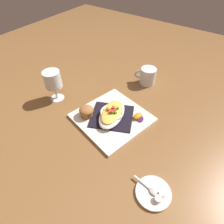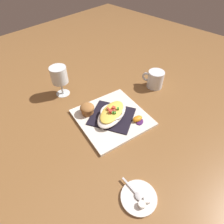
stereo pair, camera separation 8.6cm
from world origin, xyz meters
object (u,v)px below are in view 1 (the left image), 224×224
(coffee_mug, at_px, (147,77))
(creamer_cup_1, at_px, (162,194))
(orange_garnish, at_px, (138,117))
(stemmed_glass, at_px, (53,81))
(gratin_dish, at_px, (112,113))
(spoon, at_px, (152,190))
(creamer_saucer, at_px, (153,193))
(muffin, at_px, (86,111))
(square_plate, at_px, (112,118))
(creamer_cup_0, at_px, (158,199))

(coffee_mug, relative_size, creamer_cup_1, 4.85)
(orange_garnish, distance_m, stemmed_glass, 0.44)
(gratin_dish, distance_m, spoon, 0.37)
(orange_garnish, height_order, creamer_saucer, orange_garnish)
(orange_garnish, height_order, spoon, orange_garnish)
(muffin, relative_size, spoon, 0.67)
(gratin_dish, relative_size, orange_garnish, 3.57)
(gratin_dish, distance_m, creamer_cup_1, 0.39)
(creamer_cup_1, bearing_deg, orange_garnish, -137.18)
(square_plate, distance_m, gratin_dish, 0.03)
(creamer_cup_1, bearing_deg, square_plate, -119.85)
(creamer_saucer, distance_m, creamer_cup_0, 0.03)
(creamer_cup_0, bearing_deg, gratin_dish, -122.97)
(spoon, bearing_deg, gratin_dish, -123.33)
(stemmed_glass, height_order, spoon, stemmed_glass)
(muffin, bearing_deg, gratin_dish, 121.69)
(creamer_saucer, bearing_deg, square_plate, -122.89)
(creamer_cup_0, bearing_deg, spoon, -118.99)
(orange_garnish, xyz_separation_m, creamer_cup_0, (0.28, 0.23, -0.00))
(orange_garnish, relative_size, creamer_cup_0, 2.52)
(muffin, xyz_separation_m, coffee_mug, (-0.40, 0.10, 0.00))
(muffin, height_order, coffee_mug, coffee_mug)
(square_plate, xyz_separation_m, orange_garnish, (-0.06, 0.10, 0.02))
(gratin_dish, relative_size, creamer_cup_1, 9.00)
(gratin_dish, relative_size, coffee_mug, 1.85)
(square_plate, xyz_separation_m, gratin_dish, (0.00, 0.00, 0.03))
(orange_garnish, height_order, stemmed_glass, stemmed_glass)
(stemmed_glass, bearing_deg, square_plate, 98.30)
(gratin_dish, xyz_separation_m, spoon, (0.20, 0.31, -0.02))
(stemmed_glass, distance_m, spoon, 0.65)
(orange_garnish, distance_m, creamer_cup_1, 0.35)
(gratin_dish, distance_m, muffin, 0.12)
(orange_garnish, xyz_separation_m, stemmed_glass, (0.11, -0.42, 0.09))
(spoon, distance_m, creamer_cup_0, 0.03)
(gratin_dish, relative_size, spoon, 2.16)
(gratin_dish, xyz_separation_m, creamer_saucer, (0.20, 0.31, -0.03))
(muffin, xyz_separation_m, creamer_saucer, (0.14, 0.41, -0.03))
(gratin_dish, height_order, spoon, gratin_dish)
(creamer_saucer, bearing_deg, coffee_mug, -149.85)
(coffee_mug, bearing_deg, square_plate, 0.47)
(gratin_dish, xyz_separation_m, creamer_cup_1, (0.20, 0.34, -0.02))
(square_plate, height_order, orange_garnish, orange_garnish)
(stemmed_glass, bearing_deg, creamer_saucer, 76.06)
(stemmed_glass, distance_m, creamer_cup_0, 0.68)
(coffee_mug, height_order, creamer_cup_1, coffee_mug)
(creamer_saucer, bearing_deg, creamer_cup_0, 55.98)
(square_plate, height_order, muffin, muffin)
(creamer_cup_1, bearing_deg, coffee_mug, -147.49)
(square_plate, height_order, stemmed_glass, stemmed_glass)
(orange_garnish, bearing_deg, stemmed_glass, -75.57)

